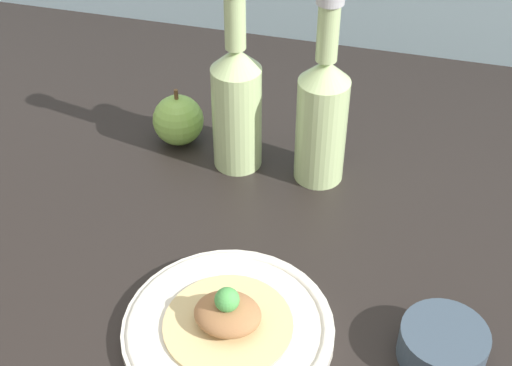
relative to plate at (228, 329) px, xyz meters
The scene contains 7 objects.
ground_plane 15.70cm from the plate, 80.13° to the left, with size 180.00×110.00×4.00cm, color black.
plate is the anchor object (origin of this frame).
plated_food 2.07cm from the plate, ahead, with size 14.14×14.14×5.53cm.
cider_bottle_left 32.06cm from the plate, 104.11° to the left, with size 6.78×6.78×26.98cm.
cider_bottle_right 31.45cm from the plate, 82.15° to the left, with size 6.78×6.78×26.98cm.
apple 36.82cm from the plate, 117.90° to the left, with size 7.41×7.41×8.82cm.
dipping_bowl 22.77cm from the plate, ahead, with size 9.25×9.25×3.98cm.
Camera 1 is at (12.98, -62.01, 62.57)cm, focal length 50.00 mm.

